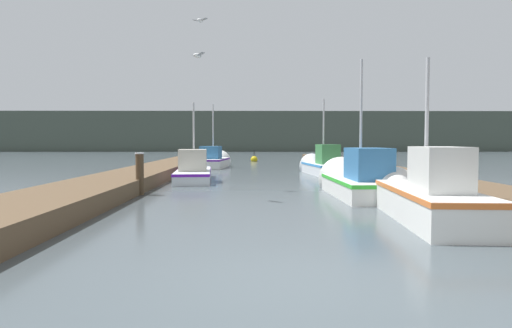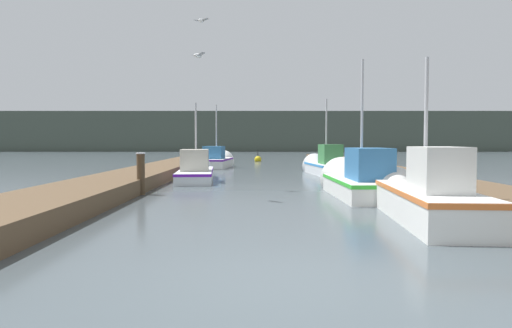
{
  "view_description": "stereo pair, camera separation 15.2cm",
  "coord_description": "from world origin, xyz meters",
  "px_view_note": "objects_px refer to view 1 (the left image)",
  "views": [
    {
      "loc": [
        -0.65,
        -5.31,
        1.67
      ],
      "look_at": [
        -0.42,
        13.97,
        0.7
      ],
      "focal_mm": 32.0,
      "sensor_mm": 36.0,
      "label": 1
    },
    {
      "loc": [
        -0.5,
        -5.31,
        1.67
      ],
      "look_at": [
        -0.42,
        13.97,
        0.7
      ],
      "focal_mm": 32.0,
      "sensor_mm": 36.0,
      "label": 2
    }
  ],
  "objects_px": {
    "mooring_piling_0": "(321,157)",
    "mooring_piling_3": "(354,163)",
    "channel_buoy": "(254,159)",
    "fishing_boat_0": "(423,196)",
    "fishing_boat_4": "(214,160)",
    "fishing_boat_1": "(358,180)",
    "fishing_boat_3": "(322,165)",
    "fishing_boat_2": "(194,171)",
    "seagull_1": "(200,20)",
    "seagull_lead": "(198,55)",
    "mooring_piling_1": "(323,156)",
    "mooring_piling_2": "(140,174)"
  },
  "relations": [
    {
      "from": "mooring_piling_3",
      "to": "seagull_1",
      "type": "relative_size",
      "value": 2.44
    },
    {
      "from": "fishing_boat_4",
      "to": "mooring_piling_0",
      "type": "relative_size",
      "value": 4.66
    },
    {
      "from": "fishing_boat_1",
      "to": "channel_buoy",
      "type": "distance_m",
      "value": 23.15
    },
    {
      "from": "mooring_piling_3",
      "to": "fishing_boat_2",
      "type": "bearing_deg",
      "value": -175.82
    },
    {
      "from": "fishing_boat_0",
      "to": "mooring_piling_0",
      "type": "relative_size",
      "value": 4.87
    },
    {
      "from": "fishing_boat_2",
      "to": "channel_buoy",
      "type": "height_order",
      "value": "fishing_boat_2"
    },
    {
      "from": "fishing_boat_2",
      "to": "fishing_boat_3",
      "type": "distance_m",
      "value": 6.94
    },
    {
      "from": "mooring_piling_0",
      "to": "mooring_piling_3",
      "type": "relative_size",
      "value": 0.82
    },
    {
      "from": "channel_buoy",
      "to": "fishing_boat_0",
      "type": "bearing_deg",
      "value": -82.83
    },
    {
      "from": "fishing_boat_3",
      "to": "mooring_piling_1",
      "type": "xyz_separation_m",
      "value": [
        1.17,
        7.38,
        0.25
      ]
    },
    {
      "from": "seagull_lead",
      "to": "seagull_1",
      "type": "bearing_deg",
      "value": -36.88
    },
    {
      "from": "fishing_boat_1",
      "to": "mooring_piling_0",
      "type": "relative_size",
      "value": 4.79
    },
    {
      "from": "fishing_boat_4",
      "to": "mooring_piling_0",
      "type": "bearing_deg",
      "value": 23.36
    },
    {
      "from": "channel_buoy",
      "to": "seagull_1",
      "type": "relative_size",
      "value": 1.97
    },
    {
      "from": "fishing_boat_0",
      "to": "fishing_boat_1",
      "type": "height_order",
      "value": "fishing_boat_1"
    },
    {
      "from": "fishing_boat_2",
      "to": "seagull_1",
      "type": "relative_size",
      "value": 11.26
    },
    {
      "from": "channel_buoy",
      "to": "fishing_boat_4",
      "type": "bearing_deg",
      "value": -107.9
    },
    {
      "from": "fishing_boat_1",
      "to": "seagull_1",
      "type": "xyz_separation_m",
      "value": [
        -5.08,
        1.57,
        5.34
      ]
    },
    {
      "from": "channel_buoy",
      "to": "seagull_1",
      "type": "bearing_deg",
      "value": -95.41
    },
    {
      "from": "mooring_piling_1",
      "to": "mooring_piling_3",
      "type": "xyz_separation_m",
      "value": [
        -0.2,
        -10.14,
        -0.02
      ]
    },
    {
      "from": "fishing_boat_4",
      "to": "fishing_boat_0",
      "type": "bearing_deg",
      "value": -66.9
    },
    {
      "from": "mooring_piling_2",
      "to": "channel_buoy",
      "type": "height_order",
      "value": "mooring_piling_2"
    },
    {
      "from": "fishing_boat_0",
      "to": "mooring_piling_3",
      "type": "relative_size",
      "value": 4.01
    },
    {
      "from": "fishing_boat_0",
      "to": "mooring_piling_1",
      "type": "distance_m",
      "value": 20.73
    },
    {
      "from": "fishing_boat_0",
      "to": "mooring_piling_1",
      "type": "height_order",
      "value": "fishing_boat_0"
    },
    {
      "from": "fishing_boat_3",
      "to": "mooring_piling_0",
      "type": "xyz_separation_m",
      "value": [
        1.2,
        8.22,
        0.12
      ]
    },
    {
      "from": "seagull_1",
      "to": "mooring_piling_3",
      "type": "bearing_deg",
      "value": -118.23
    },
    {
      "from": "fishing_boat_4",
      "to": "channel_buoy",
      "type": "relative_size",
      "value": 4.75
    },
    {
      "from": "mooring_piling_0",
      "to": "fishing_boat_1",
      "type": "bearing_deg",
      "value": -95.02
    },
    {
      "from": "mooring_piling_3",
      "to": "mooring_piling_0",
      "type": "bearing_deg",
      "value": 88.82
    },
    {
      "from": "mooring_piling_1",
      "to": "seagull_lead",
      "type": "distance_m",
      "value": 18.88
    },
    {
      "from": "fishing_boat_1",
      "to": "mooring_piling_3",
      "type": "relative_size",
      "value": 3.95
    },
    {
      "from": "fishing_boat_1",
      "to": "seagull_1",
      "type": "relative_size",
      "value": 9.62
    },
    {
      "from": "fishing_boat_1",
      "to": "seagull_lead",
      "type": "bearing_deg",
      "value": -167.46
    },
    {
      "from": "fishing_boat_1",
      "to": "mooring_piling_1",
      "type": "relative_size",
      "value": 3.86
    },
    {
      "from": "fishing_boat_3",
      "to": "mooring_piling_3",
      "type": "relative_size",
      "value": 3.74
    },
    {
      "from": "fishing_boat_4",
      "to": "channel_buoy",
      "type": "distance_m",
      "value": 8.58
    },
    {
      "from": "seagull_1",
      "to": "channel_buoy",
      "type": "bearing_deg",
      "value": -69.26
    },
    {
      "from": "fishing_boat_0",
      "to": "seagull_1",
      "type": "distance_m",
      "value": 9.69
    },
    {
      "from": "fishing_boat_3",
      "to": "fishing_boat_4",
      "type": "bearing_deg",
      "value": 129.59
    },
    {
      "from": "mooring_piling_0",
      "to": "mooring_piling_3",
      "type": "bearing_deg",
      "value": -91.18
    },
    {
      "from": "channel_buoy",
      "to": "fishing_boat_3",
      "type": "bearing_deg",
      "value": -76.56
    },
    {
      "from": "mooring_piling_2",
      "to": "channel_buoy",
      "type": "xyz_separation_m",
      "value": [
        3.74,
        23.03,
        -0.5
      ]
    },
    {
      "from": "fishing_boat_0",
      "to": "fishing_boat_2",
      "type": "relative_size",
      "value": 0.87
    },
    {
      "from": "mooring_piling_2",
      "to": "mooring_piling_0",
      "type": "bearing_deg",
      "value": 64.21
    },
    {
      "from": "fishing_boat_1",
      "to": "fishing_boat_3",
      "type": "distance_m",
      "value": 8.89
    },
    {
      "from": "fishing_boat_4",
      "to": "fishing_boat_3",
      "type": "bearing_deg",
      "value": -38.99
    },
    {
      "from": "mooring_piling_0",
      "to": "mooring_piling_3",
      "type": "height_order",
      "value": "mooring_piling_3"
    },
    {
      "from": "mooring_piling_2",
      "to": "fishing_boat_1",
      "type": "bearing_deg",
      "value": 0.66
    },
    {
      "from": "fishing_boat_2",
      "to": "fishing_boat_1",
      "type": "bearing_deg",
      "value": -48.63
    }
  ]
}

